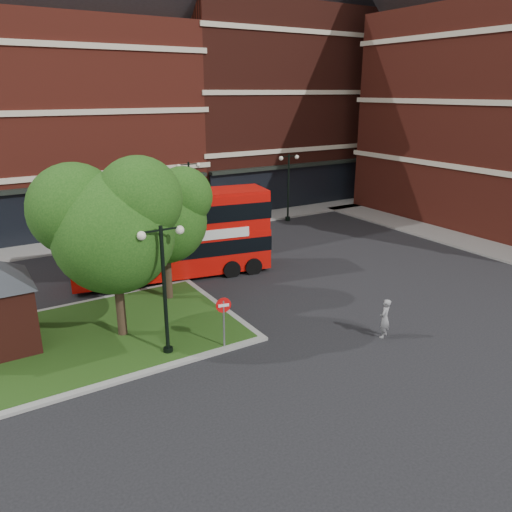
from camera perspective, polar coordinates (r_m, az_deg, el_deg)
ground at (r=21.50m, az=4.05°, el=-7.62°), size 120.00×120.00×0.00m
pavement_far at (r=35.34m, az=-11.69°, el=2.65°), size 44.00×3.00×0.12m
pavement_side at (r=34.29m, az=25.02°, el=0.79°), size 3.00×28.00×0.12m
terrace_far_right at (r=47.08m, az=1.06°, el=16.66°), size 18.00×12.00×16.00m
traffic_island at (r=21.11m, az=-19.27°, el=-9.00°), size 12.60×7.60×0.15m
tree_island_west at (r=19.38m, az=-16.41°, el=3.85°), size 5.40×4.71×7.21m
tree_island_east at (r=22.71m, az=-10.69°, el=4.91°), size 4.46×3.90×6.29m
lamp_island at (r=18.12m, az=-10.45°, el=-3.24°), size 1.72×0.36×5.00m
lamp_far_left at (r=33.62m, az=-7.57°, el=6.93°), size 1.72×0.36×5.00m
lamp_far_right at (r=37.53m, az=3.72°, el=8.24°), size 1.72×0.36×5.00m
bus at (r=26.15m, az=-9.67°, el=2.95°), size 10.51×4.14×3.92m
woman at (r=20.60m, az=14.50°, el=-6.91°), size 0.70×0.60×1.62m
car_silver at (r=32.93m, az=-12.74°, el=2.55°), size 4.12×1.95×1.36m
car_white at (r=35.18m, az=-3.64°, el=3.98°), size 4.21×1.64×1.37m
no_entry_sign at (r=18.80m, az=-3.72°, el=-6.50°), size 0.58×0.16×2.12m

